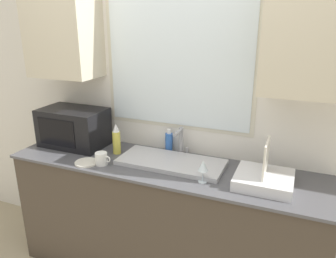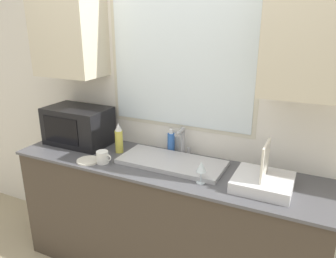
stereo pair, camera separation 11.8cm
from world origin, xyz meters
name	(u,v)px [view 1 (the left image)]	position (x,y,z in m)	size (l,w,h in m)	color
countertop	(163,221)	(0.00, 0.28, 0.46)	(2.26, 0.59, 0.93)	#42382D
wall_back	(177,88)	(0.00, 0.55, 1.42)	(6.00, 0.38, 2.60)	silver
sink_basin	(171,162)	(0.05, 0.31, 0.94)	(0.75, 0.33, 0.03)	#B2B2B7
faucet	(181,140)	(0.06, 0.49, 1.05)	(0.08, 0.14, 0.21)	#99999E
microwave	(74,127)	(-0.81, 0.35, 1.08)	(0.51, 0.32, 0.30)	black
dish_rack	(264,178)	(0.69, 0.24, 0.97)	(0.35, 0.33, 0.29)	silver
spray_bottle	(116,139)	(-0.40, 0.33, 1.04)	(0.06, 0.06, 0.23)	#D8CC4C
soap_bottle	(169,142)	(-0.05, 0.52, 1.01)	(0.06, 0.06, 0.18)	blue
mug_near_sink	(101,159)	(-0.40, 0.11, 0.97)	(0.12, 0.09, 0.09)	white
wine_glass	(203,167)	(0.33, 0.14, 1.03)	(0.06, 0.06, 0.14)	silver
small_plate	(86,163)	(-0.51, 0.09, 0.93)	(0.17, 0.17, 0.01)	silver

